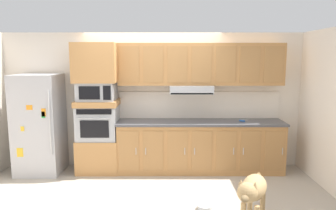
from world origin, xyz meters
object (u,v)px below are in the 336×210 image
(refrigerator, at_px, (40,124))
(dog, at_px, (253,190))
(built_in_oven, at_px, (99,122))
(microwave, at_px, (98,91))
(screwdriver, at_px, (243,121))
(dog_food_bowl, at_px, (205,207))

(refrigerator, height_order, dog, refrigerator)
(built_in_oven, bearing_deg, microwave, -0.77)
(screwdriver, relative_size, dog, 0.18)
(dog, bearing_deg, microwave, -103.00)
(microwave, height_order, screwdriver, microwave)
(dog, bearing_deg, screwdriver, -162.14)
(built_in_oven, distance_m, microwave, 0.56)
(refrigerator, distance_m, dog_food_bowl, 3.25)
(dog_food_bowl, bearing_deg, built_in_oven, 139.44)
(microwave, distance_m, dog_food_bowl, 2.72)
(screwdriver, height_order, dog_food_bowl, screwdriver)
(built_in_oven, distance_m, screwdriver, 2.58)
(screwdriver, bearing_deg, dog, -98.96)
(microwave, relative_size, dog_food_bowl, 3.22)
(built_in_oven, height_order, microwave, microwave)
(microwave, xyz_separation_m, dog, (2.29, -1.91, -1.01))
(dog, bearing_deg, dog_food_bowl, -100.41)
(refrigerator, bearing_deg, screwdriver, 0.60)
(microwave, relative_size, screwdriver, 3.83)
(microwave, bearing_deg, dog_food_bowl, -40.56)
(built_in_oven, height_order, dog, built_in_oven)
(dog_food_bowl, bearing_deg, microwave, 139.44)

